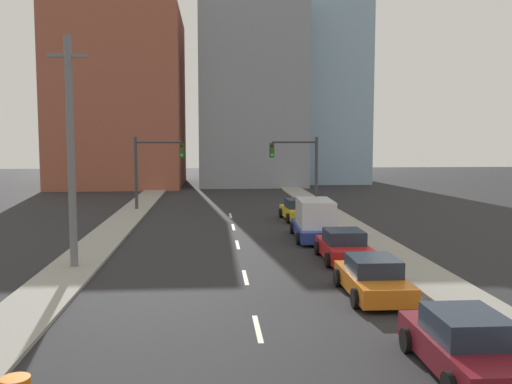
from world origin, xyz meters
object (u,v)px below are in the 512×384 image
object	(u,v)px
utility_pole_left_mid	(71,151)
box_truck_blue	(315,221)
sedan_orange	(373,278)
sedan_yellow	(298,210)
traffic_signal_left	(151,163)
sedan_maroon	(465,346)
traffic_signal_right	(302,163)
sedan_red	(344,247)

from	to	relation	value
utility_pole_left_mid	box_truck_blue	size ratio (longest dim) A/B	1.73
sedan_orange	sedan_yellow	world-z (taller)	sedan_yellow
utility_pole_left_mid	sedan_yellow	world-z (taller)	utility_pole_left_mid
traffic_signal_left	utility_pole_left_mid	distance (m)	19.52
utility_pole_left_mid	sedan_maroon	world-z (taller)	utility_pole_left_mid
utility_pole_left_mid	traffic_signal_left	bearing A→B (deg)	86.53
traffic_signal_left	sedan_orange	world-z (taller)	traffic_signal_left
traffic_signal_left	box_truck_blue	distance (m)	16.88
utility_pole_left_mid	sedan_yellow	xyz separation A→B (m)	(11.58, 13.48, -4.30)
sedan_maroon	traffic_signal_right	bearing A→B (deg)	88.51
traffic_signal_right	utility_pole_left_mid	world-z (taller)	utility_pole_left_mid
traffic_signal_right	sedan_maroon	world-z (taller)	traffic_signal_right
traffic_signal_right	sedan_red	xyz separation A→B (m)	(-1.06, -18.66, -2.96)
sedan_maroon	sedan_red	size ratio (longest dim) A/B	1.05
traffic_signal_right	sedan_yellow	distance (m)	6.75
utility_pole_left_mid	sedan_red	bearing A→B (deg)	3.81
sedan_maroon	box_truck_blue	world-z (taller)	box_truck_blue
traffic_signal_left	sedan_red	size ratio (longest dim) A/B	1.31
sedan_orange	sedan_red	size ratio (longest dim) A/B	1.04
traffic_signal_left	utility_pole_left_mid	bearing A→B (deg)	-93.47
sedan_orange	sedan_maroon	bearing A→B (deg)	-86.70
traffic_signal_right	box_truck_blue	distance (m)	13.53
sedan_orange	box_truck_blue	xyz separation A→B (m)	(-0.02, 11.22, 0.38)
traffic_signal_left	sedan_maroon	size ratio (longest dim) A/B	1.25
traffic_signal_right	sedan_red	distance (m)	18.92
sedan_red	traffic_signal_right	bearing A→B (deg)	87.19
traffic_signal_right	sedan_maroon	bearing A→B (deg)	-91.95
traffic_signal_left	box_truck_blue	size ratio (longest dim) A/B	1.00
sedan_red	box_truck_blue	distance (m)	5.48
traffic_signal_left	box_truck_blue	xyz separation A→B (m)	(10.19, -13.21, -2.57)
sedan_orange	box_truck_blue	bearing A→B (deg)	90.55
sedan_yellow	box_truck_blue	bearing A→B (deg)	-94.94
traffic_signal_left	sedan_orange	bearing A→B (deg)	-67.33
traffic_signal_right	sedan_yellow	world-z (taller)	traffic_signal_right
utility_pole_left_mid	sedan_maroon	distance (m)	17.01
utility_pole_left_mid	traffic_signal_right	bearing A→B (deg)	56.71
sedan_red	box_truck_blue	world-z (taller)	box_truck_blue
traffic_signal_right	box_truck_blue	bearing A→B (deg)	-96.05
traffic_signal_right	sedan_orange	distance (m)	24.65
traffic_signal_left	sedan_orange	size ratio (longest dim) A/B	1.26
box_truck_blue	sedan_red	bearing A→B (deg)	-83.95
traffic_signal_left	sedan_yellow	world-z (taller)	traffic_signal_left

